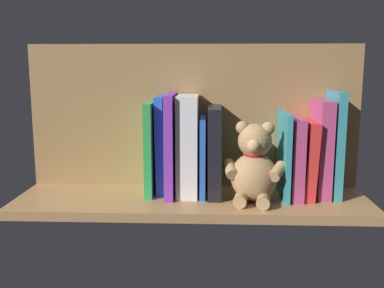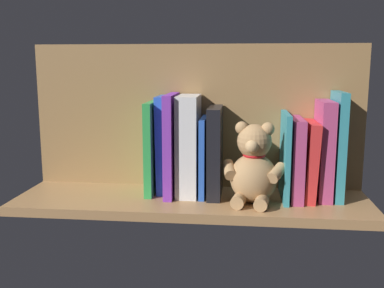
% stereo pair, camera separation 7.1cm
% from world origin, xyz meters
% --- Properties ---
extents(ground_plane, '(0.85, 0.26, 0.02)m').
position_xyz_m(ground_plane, '(0.00, 0.00, -0.01)').
color(ground_plane, '#A87A4C').
extents(shelf_back_panel, '(0.85, 0.02, 0.37)m').
position_xyz_m(shelf_back_panel, '(0.00, -0.11, 0.18)').
color(shelf_back_panel, olive).
rests_on(shelf_back_panel, ground_plane).
extents(book_0, '(0.02, 0.12, 0.26)m').
position_xyz_m(book_0, '(-0.34, -0.03, 0.13)').
color(book_0, teal).
rests_on(book_0, ground_plane).
extents(book_1, '(0.03, 0.13, 0.23)m').
position_xyz_m(book_1, '(-0.31, -0.03, 0.12)').
color(book_1, '#B23F72').
rests_on(book_1, ground_plane).
extents(book_2, '(0.03, 0.14, 0.19)m').
position_xyz_m(book_2, '(-0.28, -0.02, 0.09)').
color(book_2, red).
rests_on(book_2, ground_plane).
extents(book_3, '(0.03, 0.15, 0.19)m').
position_xyz_m(book_3, '(-0.25, -0.02, 0.10)').
color(book_3, '#B23F72').
rests_on(book_3, ground_plane).
extents(book_4, '(0.01, 0.16, 0.21)m').
position_xyz_m(book_4, '(-0.22, -0.02, 0.10)').
color(book_4, teal).
rests_on(book_4, ground_plane).
extents(teddy_bear, '(0.15, 0.13, 0.19)m').
position_xyz_m(teddy_bear, '(-0.15, 0.03, 0.08)').
color(teddy_bear, tan).
rests_on(teddy_bear, ground_plane).
extents(book_5, '(0.03, 0.14, 0.22)m').
position_xyz_m(book_5, '(-0.05, -0.02, 0.11)').
color(book_5, black).
rests_on(book_5, ground_plane).
extents(book_6, '(0.01, 0.13, 0.19)m').
position_xyz_m(book_6, '(-0.03, -0.03, 0.10)').
color(book_6, blue).
rests_on(book_6, ground_plane).
extents(dictionary_thick_white, '(0.05, 0.13, 0.24)m').
position_xyz_m(dictionary_thick_white, '(0.01, -0.03, 0.12)').
color(dictionary_thick_white, white).
rests_on(dictionary_thick_white, ground_plane).
extents(book_7, '(0.02, 0.15, 0.25)m').
position_xyz_m(book_7, '(0.05, -0.02, 0.12)').
color(book_7, purple).
rests_on(book_7, ground_plane).
extents(book_8, '(0.02, 0.10, 0.24)m').
position_xyz_m(book_8, '(0.08, -0.04, 0.12)').
color(book_8, blue).
rests_on(book_8, ground_plane).
extents(book_9, '(0.02, 0.13, 0.23)m').
position_xyz_m(book_9, '(0.10, -0.03, 0.11)').
color(book_9, green).
rests_on(book_9, ground_plane).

